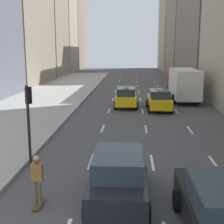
# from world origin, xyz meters

# --- Properties ---
(sidewalk_left) EXTENTS (8.00, 66.00, 0.15)m
(sidewalk_left) POSITION_xyz_m (-7.00, 27.00, 0.07)
(sidewalk_left) COLOR #9E9E99
(sidewalk_left) RESTS_ON ground
(lane_markings) EXTENTS (5.72, 56.00, 0.01)m
(lane_markings) POSITION_xyz_m (2.60, 23.00, 0.01)
(lane_markings) COLOR white
(lane_markings) RESTS_ON ground
(building_row_right) EXTENTS (6.00, 82.07, 25.84)m
(building_row_right) POSITION_xyz_m (12.00, 43.78, 10.78)
(building_row_right) COLOR gray
(building_row_right) RESTS_ON ground
(taxi_lead) EXTENTS (2.02, 4.40, 1.87)m
(taxi_lead) POSITION_xyz_m (4.00, 20.51, 0.88)
(taxi_lead) COLOR yellow
(taxi_lead) RESTS_ON ground
(taxi_second) EXTENTS (2.02, 4.40, 1.87)m
(taxi_second) POSITION_xyz_m (1.20, 21.87, 0.88)
(taxi_second) COLOR yellow
(taxi_second) RESTS_ON ground
(sedan_black_near) EXTENTS (2.02, 4.79, 1.71)m
(sedan_black_near) POSITION_xyz_m (4.00, 2.19, 0.87)
(sedan_black_near) COLOR black
(sedan_black_near) RESTS_ON ground
(sedan_silver_behind) EXTENTS (2.02, 4.54, 1.77)m
(sedan_silver_behind) POSITION_xyz_m (1.20, 4.26, 0.90)
(sedan_silver_behind) COLOR black
(sedan_silver_behind) RESTS_ON ground
(box_truck) EXTENTS (2.58, 8.40, 3.15)m
(box_truck) POSITION_xyz_m (6.80, 25.94, 1.71)
(box_truck) COLOR maroon
(box_truck) RESTS_ON ground
(skateboarder) EXTENTS (0.36, 0.80, 1.75)m
(skateboarder) POSITION_xyz_m (-1.41, 3.74, 0.96)
(skateboarder) COLOR brown
(skateboarder) RESTS_ON ground
(traffic_light_pole) EXTENTS (0.24, 0.42, 3.60)m
(traffic_light_pole) POSITION_xyz_m (-2.75, 7.20, 2.41)
(traffic_light_pole) COLOR black
(traffic_light_pole) RESTS_ON ground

